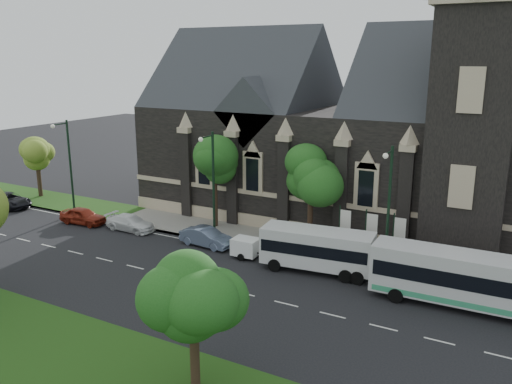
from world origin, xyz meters
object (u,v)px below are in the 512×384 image
Objects in this scene: street_lamp_far at (68,162)px; banner_flag_left at (343,227)px; tree_walk_right at (315,173)px; tour_coach at (471,280)px; street_lamp_mid at (212,181)px; shuttle_bus at (317,248)px; tree_walk_left at (218,163)px; sedan at (206,237)px; car_far_black at (9,200)px; banner_flag_right at (397,236)px; car_far_white at (130,223)px; street_lamp_near at (388,204)px; banner_flag_center at (369,231)px; tree_park_east at (198,293)px; box_trailer at (246,247)px; tree_walk_far at (39,155)px; car_far_red at (83,216)px.

street_lamp_far is 2.25× the size of banner_flag_left.
tour_coach is (12.59, -6.00, -3.98)m from tree_walk_right.
tree_walk_right is 0.87× the size of street_lamp_mid.
tree_walk_right is 6.92m from shuttle_bus.
tree_walk_left is at bearing 171.98° from banner_flag_left.
shuttle_bus reaches higher than sedan.
street_lamp_far is at bearing -165.74° from tree_walk_left.
shuttle_bus is (-10.16, 0.98, -0.12)m from tour_coach.
tree_walk_left is 4.08m from street_lamp_mid.
car_far_black is at bearing -167.48° from tree_walk_left.
street_lamp_far is 2.25× the size of banner_flag_right.
street_lamp_mid is at bearing 171.74° from tour_coach.
car_far_white is (-27.78, 1.49, -1.17)m from tour_coach.
tree_walk_left is 22.85m from car_far_black.
tree_walk_right is 7.72m from street_lamp_near.
banner_flag_left is 10.80m from sedan.
tree_walk_right is at bearing 0.06° from tree_walk_left.
banner_flag_left is 0.87× the size of car_far_white.
tree_walk_left reaches higher than shuttle_bus.
banner_flag_center is at bearing 3.86° from street_lamp_far.
street_lamp_far is at bearing -76.71° from car_far_black.
car_far_black is at bearing -175.27° from banner_flag_right.
sedan is at bearing 123.35° from tree_park_east.
tree_park_east reaches higher than car_far_white.
car_far_black is at bearing 90.79° from car_far_white.
car_far_white is 15.59m from car_far_black.
car_far_black is (-21.76, -4.83, -5.02)m from tree_walk_left.
banner_flag_right is 1.43× the size of box_trailer.
car_far_black is (-43.36, 1.16, -1.13)m from tour_coach.
banner_flag_right is at bearing 28.80° from shuttle_bus.
tree_walk_left is 0.66× the size of tour_coach.
tree_walk_right reaches higher than tree_park_east.
box_trailer is at bearing -170.74° from street_lamp_near.
shuttle_bus is at bearing -64.22° from tree_walk_right.
tree_park_east is 1.22× the size of car_far_black.
tree_walk_left is 0.85× the size of street_lamp_mid.
tree_walk_far is 44.06m from tour_coach.
car_far_white is (-7.97, -0.89, -4.44)m from street_lamp_mid.
tree_park_east and tree_walk_far have the same top height.
shuttle_bus is (11.44, -5.02, -4.01)m from tree_walk_left.
tree_walk_right is at bearing 0.99° from tree_walk_far.
street_lamp_mid is 10.81m from banner_flag_left.
banner_flag_right is 0.34× the size of tour_coach.
street_lamp_mid is at bearing -82.93° from car_far_black.
street_lamp_mid reaches higher than tree_walk_right.
tree_walk_right is 0.87× the size of street_lamp_near.
tree_walk_right is at bearing 150.90° from banner_flag_left.
car_far_red is (-22.60, -0.16, -0.98)m from shuttle_bus.
car_far_white is (-7.97, 0.07, -0.07)m from sedan.
tree_walk_far is 1.36× the size of car_far_white.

